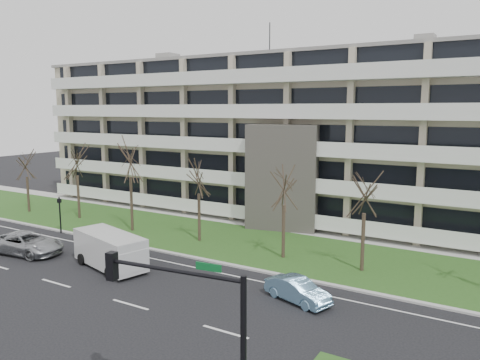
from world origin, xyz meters
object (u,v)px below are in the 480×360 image
Objects in this scene: silver_pickup at (26,243)px; traffic_signal at (194,326)px; white_van at (110,248)px; blue_sedan at (297,290)px; pedestrian_signal at (60,210)px.

silver_pickup is 0.97× the size of traffic_signal.
white_van is 1.08× the size of traffic_signal.
white_van reaches higher than silver_pickup.
white_van is at bearing 137.59° from traffic_signal.
silver_pickup is 0.90× the size of white_van.
blue_sedan is 1.26× the size of pedestrian_signal.
silver_pickup is at bearing 114.47° from blue_sedan.
silver_pickup is 7.56m from white_van.
pedestrian_signal is at bearing 142.74° from traffic_signal.
silver_pickup is 1.45× the size of blue_sedan.
pedestrian_signal reaches higher than silver_pickup.
blue_sedan is 12.73m from white_van.
traffic_signal is 28.15m from pedestrian_signal.
traffic_signal reaches higher than blue_sedan.
traffic_signal is at bearing -153.99° from blue_sedan.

